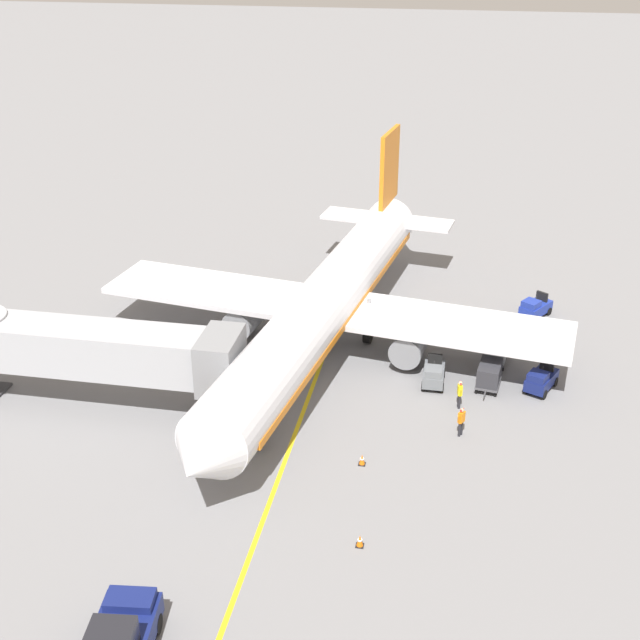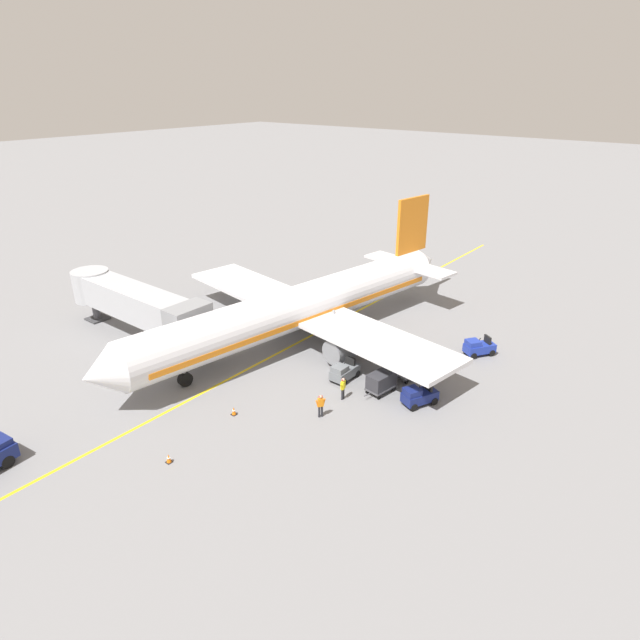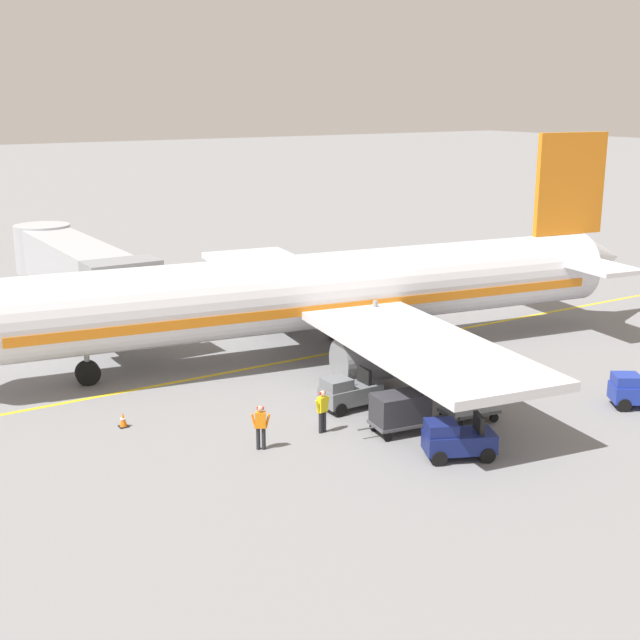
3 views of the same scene
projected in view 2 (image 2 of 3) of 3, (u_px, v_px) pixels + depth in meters
The scene contains 14 objects.
ground_plane at pixel (295, 344), 47.41m from camera, with size 400.00×400.00×0.00m, color slate.
gate_lead_in_line at pixel (295, 344), 47.41m from camera, with size 0.24×80.00×0.01m, color gold.
parked_airliner at pixel (301, 307), 46.78m from camera, with size 30.44×37.28×10.63m.
jet_bridge at pixel (134, 302), 47.07m from camera, with size 16.78×3.50×4.98m.
baggage_tug_lead at pixel (419, 396), 38.30m from camera, with size 2.12×2.77×1.62m.
baggage_tug_trailing at pixel (344, 371), 41.49m from camera, with size 1.29×2.50×1.62m.
baggage_tug_spare at pixel (479, 347), 45.26m from camera, with size 2.38×2.75×1.62m.
baggage_cart_front at pixel (381, 381), 39.71m from camera, with size 1.61×2.97×1.58m.
baggage_cart_second_in_train at pixel (408, 367), 41.66m from camera, with size 1.61×2.97×1.58m.
ground_crew_wing_walker at pixel (343, 387), 38.86m from camera, with size 0.31×0.73×1.69m.
ground_crew_loader at pixel (321, 405), 36.78m from camera, with size 0.45×0.67×1.69m.
ground_crew_marshaller at pixel (353, 337), 46.45m from camera, with size 0.61×0.54×1.69m.
safety_cone_nose_left at pixel (234, 411), 37.28m from camera, with size 0.36×0.36×0.59m.
safety_cone_nose_right at pixel (169, 458), 32.60m from camera, with size 0.36×0.36×0.59m.
Camera 2 is at (-28.25, 31.90, 21.00)m, focal length 30.62 mm.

